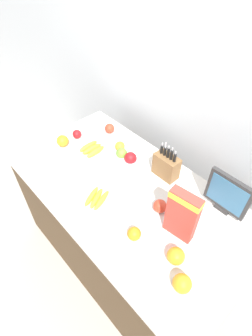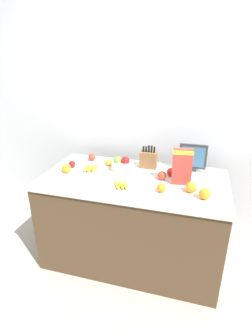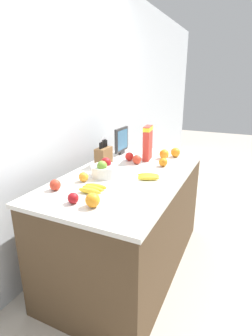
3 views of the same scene
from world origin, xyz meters
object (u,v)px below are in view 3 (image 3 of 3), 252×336
object	(u,v)px
orange_mid_left	(84,177)
orange_front_right	(164,154)
apple_rightmost	(55,185)
orange_front_left	(175,152)
fruit_bowl	(104,169)
apple_by_knife_block	(73,198)
cereal_box	(148,142)
orange_front_center	(163,162)
knife_block	(104,156)
apple_near_bananas	(137,160)
orange_back_center	(93,200)
banana_bunch_right	(93,189)
banana_bunch_left	(148,177)
apple_middle	(129,156)
small_monitor	(122,140)

from	to	relation	value
orange_mid_left	orange_front_right	bearing A→B (deg)	-23.45
apple_rightmost	orange_front_left	size ratio (longest dim) A/B	0.85
fruit_bowl	apple_by_knife_block	bearing A→B (deg)	-172.42
cereal_box	orange_front_right	distance (m)	0.21
cereal_box	orange_front_center	xyz separation A→B (m)	(-0.14, -0.20, -0.13)
apple_by_knife_block	knife_block	bearing A→B (deg)	15.50
apple_rightmost	apple_near_bananas	world-z (taller)	apple_near_bananas
orange_front_right	orange_back_center	world-z (taller)	orange_front_right
apple_near_bananas	orange_mid_left	xyz separation A→B (m)	(-0.57, 0.19, -0.00)
orange_back_center	orange_front_center	distance (m)	0.93
fruit_bowl	banana_bunch_right	bearing A→B (deg)	-165.42
banana_bunch_left	apple_middle	distance (m)	0.50
apple_middle	orange_mid_left	world-z (taller)	apple_middle
orange_front_left	cereal_box	bearing A→B (deg)	132.45
apple_rightmost	apple_middle	world-z (taller)	apple_middle
small_monitor	fruit_bowl	world-z (taller)	small_monitor
banana_bunch_left	orange_mid_left	world-z (taller)	orange_mid_left
knife_block	cereal_box	size ratio (longest dim) A/B	0.83
knife_block	apple_near_bananas	distance (m)	0.30
apple_rightmost	apple_near_bananas	size ratio (longest dim) A/B	0.95
apple_rightmost	banana_bunch_left	bearing A→B (deg)	-46.34
orange_mid_left	apple_near_bananas	bearing A→B (deg)	-18.38
small_monitor	orange_front_left	bearing A→B (deg)	-76.62
orange_front_right	apple_near_bananas	bearing A→B (deg)	146.86
apple_near_bananas	apple_by_knife_block	size ratio (longest dim) A/B	1.18
knife_block	apple_rightmost	distance (m)	0.61
cereal_box	orange_mid_left	bearing A→B (deg)	155.22
banana_bunch_left	orange_front_left	size ratio (longest dim) A/B	2.12
knife_block	orange_front_right	xyz separation A→B (m)	(0.43, -0.41, -0.04)
cereal_box	banana_bunch_left	bearing A→B (deg)	-166.12
apple_middle	orange_mid_left	xyz separation A→B (m)	(-0.63, 0.08, -0.00)
orange_back_center	orange_front_center	size ratio (longest dim) A/B	1.17
knife_block	banana_bunch_right	xyz separation A→B (m)	(-0.52, -0.21, -0.07)
cereal_box	banana_bunch_right	distance (m)	0.88
knife_block	fruit_bowl	xyz separation A→B (m)	(-0.23, -0.14, -0.03)
apple_near_bananas	orange_back_center	world-z (taller)	orange_back_center
orange_front_center	apple_rightmost	bearing A→B (deg)	148.15
orange_front_left	fruit_bowl	bearing A→B (deg)	154.89
apple_middle	orange_mid_left	size ratio (longest dim) A/B	1.08
small_monitor	apple_middle	world-z (taller)	small_monitor
small_monitor	cereal_box	bearing A→B (deg)	-103.82
apple_rightmost	orange_front_center	size ratio (longest dim) A/B	1.01
knife_block	orange_front_left	world-z (taller)	knife_block
orange_mid_left	orange_front_center	xyz separation A→B (m)	(0.60, -0.42, 0.00)
cereal_box	orange_front_left	size ratio (longest dim) A/B	3.52
orange_back_center	orange_mid_left	bearing A→B (deg)	40.96
knife_block	apple_rightmost	size ratio (longest dim) A/B	3.44
knife_block	orange_front_center	xyz separation A→B (m)	(0.20, -0.48, -0.05)
apple_middle	small_monitor	bearing A→B (deg)	43.11
small_monitor	apple_rightmost	world-z (taller)	small_monitor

